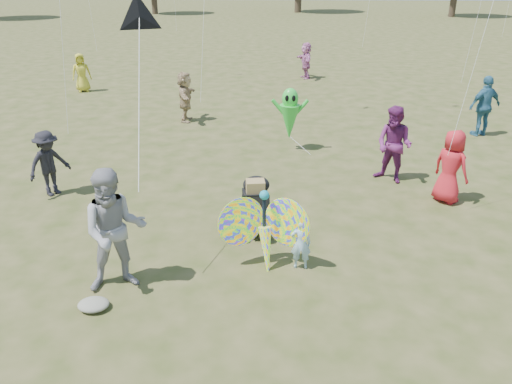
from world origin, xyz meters
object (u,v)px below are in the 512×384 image
adult_man (115,231)px  crowd_j (306,60)px  crowd_b (49,163)px  crowd_g (81,73)px  crowd_d (185,97)px  jogging_stroller (256,202)px  crowd_a (451,167)px  crowd_e (394,145)px  crowd_c (485,106)px  butterfly_kite (265,231)px  alien_kite (290,116)px  child_girl (301,243)px

adult_man → crowd_j: adult_man is taller
crowd_b → crowd_g: (-3.09, 10.17, 0.03)m
crowd_d → crowd_j: crowd_d is taller
jogging_stroller → crowd_b: bearing=154.5°
crowd_a → crowd_b: size_ratio=1.08×
crowd_e → crowd_c: bearing=86.8°
adult_man → butterfly_kite: bearing=-0.6°
alien_kite → crowd_j: bearing=85.1°
crowd_e → crowd_j: size_ratio=1.12×
crowd_j → butterfly_kite: 16.12m
crowd_d → jogging_stroller: (2.69, -7.51, -0.20)m
crowd_e → crowd_j: bearing=136.3°
crowd_j → alien_kite: size_ratio=0.93×
crowd_c → crowd_e: (-3.43, -3.76, 0.00)m
crowd_b → crowd_d: crowd_d is taller
adult_man → crowd_c: (8.57, 8.35, -0.10)m
crowd_c → jogging_stroller: 9.14m
crowd_b → alien_kite: (5.32, 3.30, 0.23)m
crowd_a → crowd_b: (-8.71, -0.07, -0.06)m
crowd_c → jogging_stroller: bearing=22.8°
child_girl → crowd_e: bearing=-119.6°
crowd_j → alien_kite: 10.09m
crowd_a → crowd_j: bearing=-28.6°
crowd_b → crowd_e: bearing=-45.0°
crowd_e → crowd_j: (-1.53, 12.20, -0.10)m
crowd_c → butterfly_kite: crowd_c is taller
crowd_c → alien_kite: bearing=-6.1°
alien_kite → crowd_c: bearing=15.5°
crowd_a → crowd_g: size_ratio=1.04×
crowd_c → butterfly_kite: 9.90m
crowd_j → jogging_stroller: crowd_j is taller
crowd_b → crowd_d: bearing=18.6°
crowd_g → jogging_stroller: crowd_g is taller
crowd_a → crowd_b: bearing=51.2°
crowd_c → crowd_j: bearing=-81.2°
butterfly_kite → alien_kite: bearing=85.5°
crowd_e → crowd_g: crowd_e is taller
crowd_a → crowd_j: (-2.52, 13.28, 0.00)m
crowd_b → child_girl: bearing=-80.4°
crowd_d → jogging_stroller: bearing=-162.7°
crowd_a → jogging_stroller: bearing=71.6°
crowd_a → child_girl: bearing=91.6°
crowd_a → crowd_e: crowd_e is taller
crowd_b → jogging_stroller: crowd_b is taller
adult_man → crowd_j: bearing=59.6°
crowd_j → adult_man: bearing=-26.6°
crowd_e → alien_kite: (-2.40, 2.14, 0.06)m
crowd_e → jogging_stroller: 4.07m
crowd_b → crowd_c: size_ratio=0.82×
crowd_a → crowd_c: bearing=-66.0°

